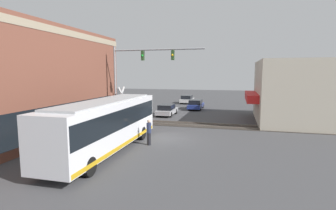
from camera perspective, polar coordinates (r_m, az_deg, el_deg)
The scene contains 11 objects.
ground_plane at distance 20.85m, azimuth -0.66°, elevation -7.32°, with size 120.00×120.00×0.00m, color #424244.
brick_building at distance 23.99m, azimuth -30.90°, elevation 4.22°, with size 19.78×8.58×8.81m.
shop_building at distance 30.49m, azimuth 27.24°, elevation 2.57°, with size 10.60×10.21×6.43m.
city_bus at distance 17.56m, azimuth -13.32°, elevation -3.95°, with size 11.59×2.59×3.41m.
traffic_signal_gantry at distance 25.86m, azimuth -6.52°, elevation 8.13°, with size 0.42×9.02×7.75m.
crossing_signal at distance 26.41m, azimuth -10.03°, elevation 0.68°, with size 1.41×1.18×3.81m.
rail_track_near at distance 26.54m, azimuth 2.79°, elevation -4.14°, with size 2.60×60.00×0.15m.
parked_car_silver at distance 31.94m, azimuth -0.24°, elevation -1.12°, with size 4.35×1.82×1.36m.
parked_car_blue at distance 37.53m, azimuth 6.09°, elevation 0.08°, with size 4.68×1.82×1.39m.
parked_car_white at distance 44.81m, azimuth 4.15°, elevation 1.22°, with size 4.28×1.82×1.38m.
pedestrian_near_bus at distance 18.91m, azimuth -4.18°, elevation -5.88°, with size 0.34×0.34×1.84m.
Camera 1 is at (-19.48, -5.36, 5.17)m, focal length 28.00 mm.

